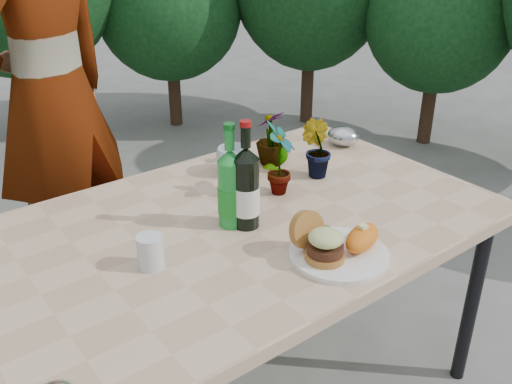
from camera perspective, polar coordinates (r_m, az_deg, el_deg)
patio_table at (r=1.81m, az=-1.55°, el=-4.40°), size 1.60×1.00×0.75m
shrub_hedge at (r=3.18m, az=-14.89°, el=17.44°), size 6.94×5.07×2.22m
dinner_plate at (r=1.61m, az=8.27°, el=-6.19°), size 0.28×0.28×0.01m
burger_stack at (r=1.56m, az=6.48°, el=-4.96°), size 0.11×0.16×0.11m
sweet_potato at (r=1.63m, az=10.56°, el=-4.52°), size 0.17×0.12×0.06m
grilled_veg at (r=1.67m, az=6.49°, el=-4.06°), size 0.08×0.05×0.03m
wine_bottle at (r=1.69m, az=-0.99°, el=0.29°), size 0.08×0.08×0.34m
sparkling_water at (r=1.70m, az=-2.56°, el=0.27°), size 0.08×0.08×0.33m
plastic_cup at (r=1.56m, az=-10.51°, el=-5.90°), size 0.07×0.07×0.09m
seedling_left at (r=1.89m, az=2.37°, el=3.35°), size 0.16×0.16×0.26m
seedling_mid at (r=2.04m, az=6.02°, el=4.29°), size 0.11×0.13×0.21m
seedling_right at (r=2.13m, az=1.56°, el=5.44°), size 0.14×0.14×0.21m
blue_bowl at (r=2.08m, az=-2.29°, el=3.20°), size 0.16×0.16×0.10m
foil_packet_right at (r=2.35m, az=8.69°, el=5.53°), size 0.16×0.17×0.08m
person at (r=2.49m, az=-19.79°, el=9.14°), size 0.81×0.69×1.88m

